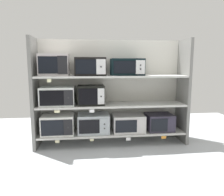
{
  "coord_description": "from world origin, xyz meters",
  "views": [
    {
      "loc": [
        -0.41,
        -3.51,
        1.32
      ],
      "look_at": [
        0.0,
        0.0,
        0.78
      ],
      "focal_mm": 34.74,
      "sensor_mm": 36.0,
      "label": 1
    }
  ],
  "objects": [
    {
      "name": "microwave_4",
      "position": [
        -0.87,
        -0.0,
        0.82
      ],
      "size": [
        0.53,
        0.42,
        0.3
      ],
      "color": "silver",
      "rests_on": "shelf_1"
    },
    {
      "name": "microwave_3",
      "position": [
        0.82,
        -0.0,
        0.34
      ],
      "size": [
        0.44,
        0.4,
        0.28
      ],
      "color": "#2C2837",
      "rests_on": "shelf_0"
    },
    {
      "name": "microwave_1",
      "position": [
        -0.31,
        -0.0,
        0.36
      ],
      "size": [
        0.51,
        0.42,
        0.31
      ],
      "color": "#99A1A6",
      "rests_on": "shelf_0"
    },
    {
      "name": "shelf_0",
      "position": [
        0.0,
        0.0,
        0.19
      ],
      "size": [
        2.4,
        0.48,
        0.03
      ],
      "primitive_type": "cube",
      "color": "beige",
      "rests_on": "ground"
    },
    {
      "name": "price_tag_3",
      "position": [
        0.82,
        -0.24,
        0.15
      ],
      "size": [
        0.08,
        0.0,
        0.04
      ],
      "primitive_type": "cube",
      "color": "orange"
    },
    {
      "name": "shelf_1",
      "position": [
        0.0,
        0.0,
        0.66
      ],
      "size": [
        2.4,
        0.48,
        0.03
      ],
      "primitive_type": "cube",
      "color": "beige"
    },
    {
      "name": "price_tag_6",
      "position": [
        -0.96,
        -0.24,
        1.09
      ],
      "size": [
        0.06,
        0.0,
        0.05
      ],
      "primitive_type": "cube",
      "color": "beige"
    },
    {
      "name": "price_tag_5",
      "position": [
        -0.34,
        -0.24,
        0.62
      ],
      "size": [
        0.07,
        0.0,
        0.05
      ],
      "primitive_type": "cube",
      "color": "white"
    },
    {
      "name": "shelf_2",
      "position": [
        0.0,
        0.0,
        1.13
      ],
      "size": [
        2.4,
        0.48,
        0.03
      ],
      "primitive_type": "cube",
      "color": "beige"
    },
    {
      "name": "microwave_7",
      "position": [
        -0.35,
        -0.0,
        1.29
      ],
      "size": [
        0.48,
        0.42,
        0.29
      ],
      "color": "black",
      "rests_on": "shelf_2"
    },
    {
      "name": "microwave_0",
      "position": [
        -0.88,
        -0.0,
        0.36
      ],
      "size": [
        0.51,
        0.44,
        0.31
      ],
      "color": "white",
      "rests_on": "shelf_0"
    },
    {
      "name": "price_tag_0",
      "position": [
        -0.88,
        -0.24,
        0.15
      ],
      "size": [
        0.07,
        0.0,
        0.04
      ],
      "primitive_type": "cube",
      "color": "beige"
    },
    {
      "name": "upright_right",
      "position": [
        1.23,
        0.0,
        0.87
      ],
      "size": [
        0.05,
        0.48,
        1.74
      ],
      "primitive_type": "cube",
      "color": "slate",
      "rests_on": "ground"
    },
    {
      "name": "microwave_6",
      "position": [
        -0.91,
        -0.0,
        1.32
      ],
      "size": [
        0.45,
        0.34,
        0.34
      ],
      "color": "#BEB5B5",
      "rests_on": "shelf_2"
    },
    {
      "name": "price_tag_2",
      "position": [
        0.23,
        -0.24,
        0.15
      ],
      "size": [
        0.07,
        0.0,
        0.05
      ],
      "primitive_type": "cube",
      "color": "white"
    },
    {
      "name": "price_tag_4",
      "position": [
        -0.86,
        -0.24,
        0.62
      ],
      "size": [
        0.08,
        0.0,
        0.04
      ],
      "primitive_type": "cube",
      "color": "beige"
    },
    {
      "name": "microwave_2",
      "position": [
        0.27,
        -0.0,
        0.35
      ],
      "size": [
        0.53,
        0.42,
        0.28
      ],
      "color": "#BCB9B7",
      "rests_on": "shelf_0"
    },
    {
      "name": "microwave_5",
      "position": [
        -0.34,
        -0.0,
        0.83
      ],
      "size": [
        0.43,
        0.37,
        0.31
      ],
      "color": "black",
      "rests_on": "shelf_1"
    },
    {
      "name": "ground",
      "position": [
        0.0,
        -1.0,
        -0.01
      ],
      "size": [
        6.4,
        6.0,
        0.02
      ],
      "primitive_type": "cube",
      "color": "#B2B7BC"
    },
    {
      "name": "upright_left",
      "position": [
        -1.23,
        0.0,
        0.87
      ],
      "size": [
        0.05,
        0.48,
        1.74
      ],
      "primitive_type": "cube",
      "color": "slate",
      "rests_on": "ground"
    },
    {
      "name": "price_tag_1",
      "position": [
        -0.35,
        -0.24,
        0.15
      ],
      "size": [
        0.06,
        0.0,
        0.03
      ],
      "primitive_type": "cube",
      "color": "beige"
    },
    {
      "name": "back_panel",
      "position": [
        0.0,
        0.26,
        0.87
      ],
      "size": [
        2.6,
        0.04,
        1.74
      ],
      "primitive_type": "cube",
      "color": "beige",
      "rests_on": "ground"
    },
    {
      "name": "microwave_8",
      "position": [
        0.25,
        -0.0,
        1.28
      ],
      "size": [
        0.53,
        0.36,
        0.27
      ],
      "color": "black",
      "rests_on": "shelf_2"
    }
  ]
}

